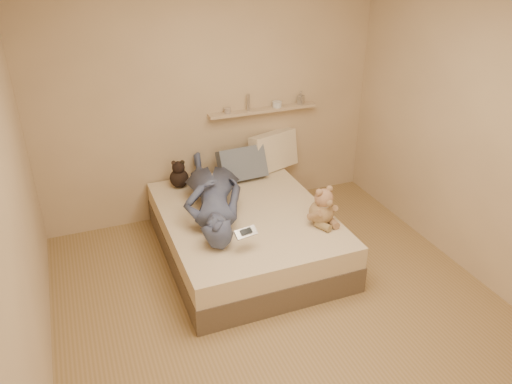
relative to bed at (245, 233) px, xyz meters
name	(u,v)px	position (x,y,z in m)	size (l,w,h in m)	color
room	(290,169)	(0.00, -0.93, 1.08)	(3.80, 3.80, 3.80)	#94774C
bed	(245,233)	(0.00, 0.00, 0.00)	(1.50, 1.90, 0.45)	brown
game_console	(246,233)	(-0.21, -0.59, 0.39)	(0.20, 0.11, 0.06)	silver
teddy_bear	(323,209)	(0.57, -0.45, 0.38)	(0.30, 0.30, 0.37)	tan
dark_plush	(179,175)	(-0.44, 0.74, 0.36)	(0.19, 0.19, 0.30)	black
pillow_cream	(273,151)	(0.64, 0.83, 0.43)	(0.55, 0.16, 0.40)	beige
pillow_grey	(242,164)	(0.23, 0.69, 0.40)	(0.50, 0.14, 0.34)	slate
person	(213,193)	(-0.26, 0.15, 0.40)	(0.54, 1.49, 0.36)	#414C67
wall_shelf	(263,110)	(0.55, 0.91, 0.88)	(1.20, 0.12, 0.03)	tan
shelf_bottles	(274,103)	(0.67, 0.91, 0.94)	(0.92, 0.10, 0.18)	#A79A8F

